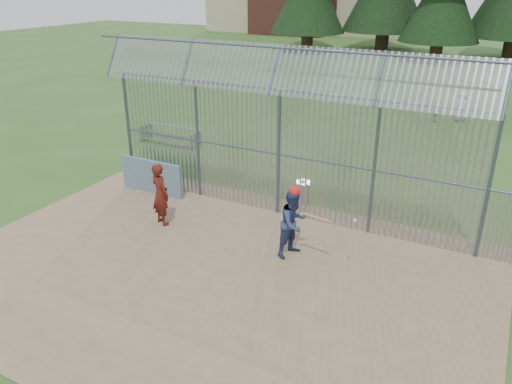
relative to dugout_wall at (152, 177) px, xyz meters
The scene contains 12 objects.
ground 5.47m from the dugout_wall, 32.23° to the right, with size 120.00×120.00×0.00m, color #2D511E.
dirt_infield 5.75m from the dugout_wall, 36.47° to the right, with size 14.00×10.00×0.02m, color #756047.
dugout_wall is the anchor object (origin of this frame).
batter 6.34m from the dugout_wall, 14.76° to the right, with size 0.92×0.72×1.89m, color navy.
onlooker 2.55m from the dugout_wall, 44.90° to the right, with size 0.71×0.47×1.96m, color maroon.
bg_kid_standing 17.30m from the dugout_wall, 61.07° to the left, with size 0.79×0.52×1.62m, color gray.
bg_kid_seated 16.10m from the dugout_wall, 63.47° to the left, with size 0.60×0.25×1.02m, color slate.
batting_gear 6.56m from the dugout_wall, 14.71° to the right, with size 1.94×0.49×0.73m.
trash_can 5.30m from the dugout_wall, 19.00° to the left, with size 0.56×0.56×0.82m.
bleacher 5.73m from the dugout_wall, 120.44° to the left, with size 3.00×0.95×0.72m.
backstop_fence 6.66m from the dugout_wall, ahead, with size 20.09×0.81×5.30m.
distant_buildings 56.80m from the dugout_wall, 109.12° to the left, with size 26.50×10.50×8.00m.
Camera 1 is at (6.18, -9.77, 7.05)m, focal length 35.00 mm.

